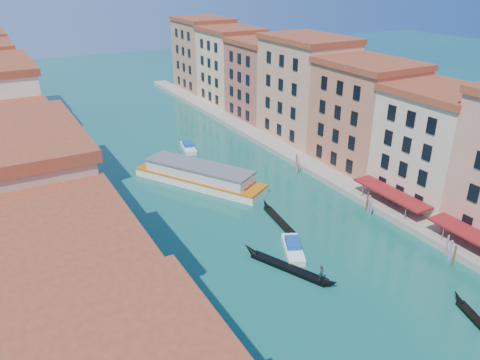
# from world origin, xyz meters

# --- Properties ---
(left_bank_palazzos) EXTENTS (12.80, 128.40, 21.00)m
(left_bank_palazzos) POSITION_xyz_m (-26.00, 64.68, 9.71)
(left_bank_palazzos) COLOR beige
(left_bank_palazzos) RESTS_ON ground
(right_bank_palazzos) EXTENTS (12.80, 128.40, 21.00)m
(right_bank_palazzos) POSITION_xyz_m (30.00, 65.00, 9.75)
(right_bank_palazzos) COLOR #B05442
(right_bank_palazzos) RESTS_ON ground
(quay) EXTENTS (4.00, 140.00, 1.00)m
(quay) POSITION_xyz_m (22.00, 65.00, 0.50)
(quay) COLOR gray
(quay) RESTS_ON ground
(mooring_poles_right) EXTENTS (1.44, 54.24, 3.20)m
(mooring_poles_right) POSITION_xyz_m (19.10, 28.80, 1.30)
(mooring_poles_right) COLOR brown
(mooring_poles_right) RESTS_ON ground
(vaporetto_far) EXTENTS (16.30, 22.40, 3.42)m
(vaporetto_far) POSITION_xyz_m (1.82, 61.35, 1.54)
(vaporetto_far) COLOR white
(vaporetto_far) RESTS_ON ground
(gondola_fore) EXTENTS (6.37, 12.52, 2.65)m
(gondola_fore) POSITION_xyz_m (0.92, 34.00, 0.45)
(gondola_fore) COLOR black
(gondola_fore) RESTS_ON ground
(gondola_far) EXTENTS (2.42, 11.45, 1.62)m
(gondola_far) POSITION_xyz_m (6.36, 44.32, 0.33)
(gondola_far) COLOR black
(gondola_far) RESTS_ON ground
(motorboat_mid) EXTENTS (4.76, 6.88, 1.37)m
(motorboat_mid) POSITION_xyz_m (3.67, 37.03, 0.53)
(motorboat_mid) COLOR white
(motorboat_mid) RESTS_ON ground
(motorboat_far) EXTENTS (3.38, 6.93, 1.38)m
(motorboat_far) POSITION_xyz_m (6.70, 77.28, 0.54)
(motorboat_far) COLOR white
(motorboat_far) RESTS_ON ground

